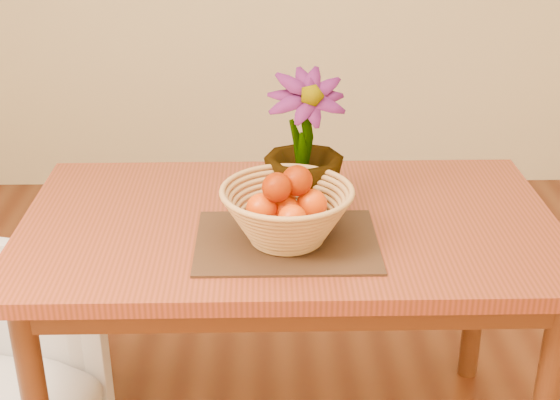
{
  "coord_description": "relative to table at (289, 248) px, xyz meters",
  "views": [
    {
      "loc": [
        -0.06,
        -1.52,
        1.65
      ],
      "look_at": [
        -0.03,
        0.2,
        0.85
      ],
      "focal_mm": 50.0,
      "sensor_mm": 36.0,
      "label": 1
    }
  ],
  "objects": [
    {
      "name": "wicker_basket",
      "position": [
        -0.01,
        -0.13,
        0.16
      ],
      "size": [
        0.32,
        0.32,
        0.13
      ],
      "color": "#AC7847",
      "rests_on": "placemat"
    },
    {
      "name": "potted_plant",
      "position": [
        0.04,
        0.06,
        0.27
      ],
      "size": [
        0.23,
        0.23,
        0.37
      ],
      "primitive_type": "imported",
      "rotation": [
        0.0,
        0.0,
        0.13
      ],
      "color": "#1A4914",
      "rests_on": "table"
    },
    {
      "name": "orange_pile",
      "position": [
        -0.01,
        -0.13,
        0.21
      ],
      "size": [
        0.2,
        0.19,
        0.13
      ],
      "rotation": [
        0.0,
        0.0,
        -0.44
      ],
      "color": "#E14C03",
      "rests_on": "wicker_basket"
    },
    {
      "name": "table",
      "position": [
        0.0,
        0.0,
        0.0
      ],
      "size": [
        1.4,
        0.8,
        0.75
      ],
      "color": "maroon",
      "rests_on": "floor"
    },
    {
      "name": "placemat",
      "position": [
        -0.01,
        -0.13,
        0.09
      ],
      "size": [
        0.45,
        0.34,
        0.01
      ],
      "primitive_type": "cube",
      "rotation": [
        0.0,
        0.0,
        -0.0
      ],
      "color": "#3A2415",
      "rests_on": "table"
    }
  ]
}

